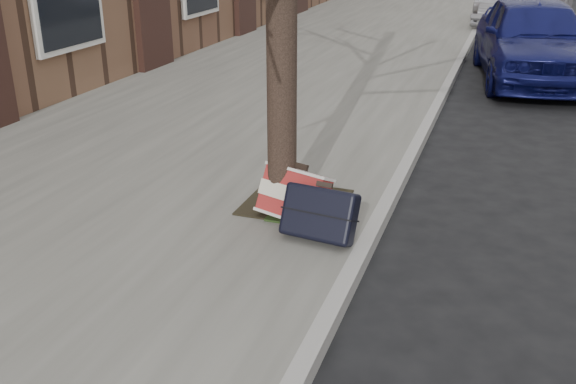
% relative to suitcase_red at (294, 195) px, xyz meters
% --- Properties ---
extents(ground, '(120.00, 120.00, 0.00)m').
position_rel_suitcase_red_xyz_m(ground, '(1.90, -0.85, -0.35)').
color(ground, black).
rests_on(ground, ground).
extents(near_sidewalk, '(5.00, 70.00, 0.12)m').
position_rel_suitcase_red_xyz_m(near_sidewalk, '(-1.80, 14.15, -0.29)').
color(near_sidewalk, gray).
rests_on(near_sidewalk, ground).
extents(dirt_patch, '(0.85, 0.85, 0.02)m').
position_rel_suitcase_red_xyz_m(dirt_patch, '(-0.10, 0.35, -0.22)').
color(dirt_patch, black).
rests_on(dirt_patch, near_sidewalk).
extents(suitcase_red, '(0.65, 0.49, 0.45)m').
position_rel_suitcase_red_xyz_m(suitcase_red, '(0.00, 0.00, 0.00)').
color(suitcase_red, maroon).
rests_on(suitcase_red, near_sidewalk).
extents(suitcase_navy, '(0.61, 0.40, 0.45)m').
position_rel_suitcase_red_xyz_m(suitcase_navy, '(0.30, -0.26, 0.00)').
color(suitcase_navy, black).
rests_on(suitcase_navy, near_sidewalk).
extents(car_near_front, '(2.18, 4.19, 1.36)m').
position_rel_suitcase_red_xyz_m(car_near_front, '(1.83, 6.72, 0.34)').
color(car_near_front, '#0F114D').
rests_on(car_near_front, ground).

